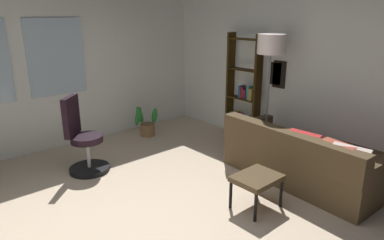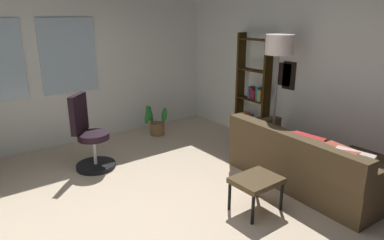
{
  "view_description": "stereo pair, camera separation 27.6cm",
  "coord_description": "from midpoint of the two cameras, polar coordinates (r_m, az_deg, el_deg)",
  "views": [
    {
      "loc": [
        -1.89,
        -2.61,
        2.16
      ],
      "look_at": [
        0.57,
        0.17,
        1.0
      ],
      "focal_mm": 32.29,
      "sensor_mm": 36.0,
      "label": 1
    },
    {
      "loc": [
        -1.67,
        -2.78,
        2.16
      ],
      "look_at": [
        0.57,
        0.17,
        1.0
      ],
      "focal_mm": 32.29,
      "sensor_mm": 36.0,
      "label": 2
    }
  ],
  "objects": [
    {
      "name": "potted_plant",
      "position": [
        6.35,
        -4.78,
        -0.54
      ],
      "size": [
        0.48,
        0.29,
        0.59
      ],
      "color": "brown",
      "rests_on": "ground_plane"
    },
    {
      "name": "bookshelf",
      "position": [
        5.96,
        11.36,
        3.81
      ],
      "size": [
        0.18,
        0.64,
        1.84
      ],
      "color": "#302008",
      "rests_on": "ground_plane"
    },
    {
      "name": "ground_plane",
      "position": [
        3.91,
        -3.19,
        -17.08
      ],
      "size": [
        5.6,
        5.89,
        0.1
      ],
      "primitive_type": "cube",
      "color": "beige"
    },
    {
      "name": "couch",
      "position": [
        4.84,
        22.42,
        -6.97
      ],
      "size": [
        1.75,
        2.15,
        0.78
      ],
      "color": "#4F3C26",
      "rests_on": "ground_plane"
    },
    {
      "name": "wall_right_with_frames",
      "position": [
        5.42,
        22.59,
        7.42
      ],
      "size": [
        0.12,
        5.89,
        2.7
      ],
      "color": "silver",
      "rests_on": "ground_plane"
    },
    {
      "name": "floor_lamp",
      "position": [
        5.15,
        15.69,
        10.68
      ],
      "size": [
        0.4,
        0.4,
        1.87
      ],
      "color": "slate",
      "rests_on": "ground_plane"
    },
    {
      "name": "footstool",
      "position": [
        4.0,
        12.56,
        -10.04
      ],
      "size": [
        0.52,
        0.42,
        0.4
      ],
      "color": "#4F3C26",
      "rests_on": "ground_plane"
    },
    {
      "name": "office_chair",
      "position": [
        5.08,
        -15.06,
        -3.19
      ],
      "size": [
        0.58,
        0.58,
        1.08
      ],
      "color": "black",
      "rests_on": "ground_plane"
    },
    {
      "name": "wall_back_with_windows",
      "position": [
        6.01,
        -19.97,
        8.62
      ],
      "size": [
        5.6,
        0.12,
        2.7
      ],
      "color": "silver",
      "rests_on": "ground_plane"
    }
  ]
}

